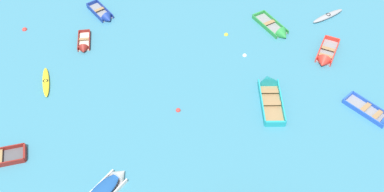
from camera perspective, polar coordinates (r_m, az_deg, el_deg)
The scene contains 13 objects.
kayak_grey_midfield_right at distance 40.51m, azimuth 16.94°, elevation 9.76°, with size 3.04×2.39×0.32m.
kayak_yellow_outer_right at distance 34.53m, azimuth -18.13°, elevation 1.71°, with size 1.34×3.07×0.29m.
rowboat_red_outer_left at distance 36.15m, azimuth 16.59°, elevation 4.70°, with size 2.40×3.70×1.11m.
rowboat_turquoise_back_row_left at distance 32.64m, azimuth 9.81°, elevation 0.80°, with size 1.72×4.69×1.33m.
rowboat_white_far_back at distance 27.68m, azimuth -10.53°, elevation -11.15°, with size 2.89×3.59×1.09m.
rowboat_blue_foreground_center at distance 33.07m, azimuth 22.84°, elevation -2.54°, with size 3.42×3.40×1.13m.
rowboat_deep_blue_midfield_left at distance 39.50m, azimuth -11.11°, elevation 10.01°, with size 2.83×3.12×0.98m.
rowboat_green_near_camera at distance 37.81m, azimuth 10.93°, elevation 8.09°, with size 3.12×3.82×1.17m.
rowboat_maroon_far_left at distance 36.77m, azimuth -13.63°, elevation 6.21°, with size 1.36×2.79×0.85m.
mooring_buoy_midfield at distance 35.35m, azimuth 6.72°, elevation 5.14°, with size 0.33×0.33×0.33m, color silver.
mooring_buoy_between_boats_right at distance 40.06m, azimuth -20.55°, elevation 7.91°, with size 0.40×0.40×0.40m, color red.
mooring_buoy_central at distance 31.13m, azimuth -1.77°, elevation -1.85°, with size 0.34×0.34×0.34m, color red.
mooring_buoy_trailing at distance 37.15m, azimuth 4.37°, elevation 7.78°, with size 0.35×0.35×0.35m, color yellow.
Camera 1 is at (1.05, 0.93, 23.48)m, focal length 41.83 mm.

